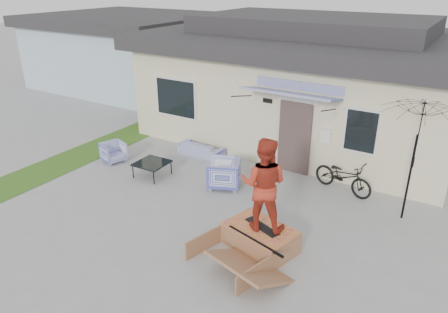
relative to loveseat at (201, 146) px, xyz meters
The scene contains 13 objects.
ground 4.54m from the loveseat, 64.11° to the right, with size 90.00×90.00×0.00m, color #979797.
grass_strip 3.84m from the loveseat, 147.14° to the right, with size 1.40×8.00×0.01m, color #335F1D.
house 4.69m from the loveseat, 63.15° to the left, with size 10.80×8.49×4.10m.
neighbor_house 10.48m from the loveseat, 145.21° to the left, with size 8.60×7.60×3.50m.
loveseat is the anchor object (origin of this frame).
armchair_left 2.70m from the loveseat, 137.37° to the right, with size 0.65×0.61×0.67m, color #3945B1.
armchair_right 2.29m from the loveseat, 39.74° to the right, with size 0.83×0.78×0.86m, color #3945B1.
coffee_table 2.02m from the loveseat, 98.64° to the right, with size 0.85×0.85×0.42m, color black.
bicycle 4.58m from the loveseat, ahead, with size 0.58×1.67×1.07m, color black.
patio_umbrella 6.40m from the loveseat, ahead, with size 2.18×2.09×2.20m.
skate_ramp 5.19m from the loveseat, 41.51° to the right, with size 1.42×1.90×0.47m, color #905D3C, non-canonical shape.
skateboard 5.17m from the loveseat, 41.04° to the right, with size 0.87×0.22×0.05m, color black.
skater 5.31m from the loveseat, 41.04° to the right, with size 0.96×0.74×1.96m, color #B53521.
Camera 1 is at (5.16, -6.02, 5.30)m, focal length 33.70 mm.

